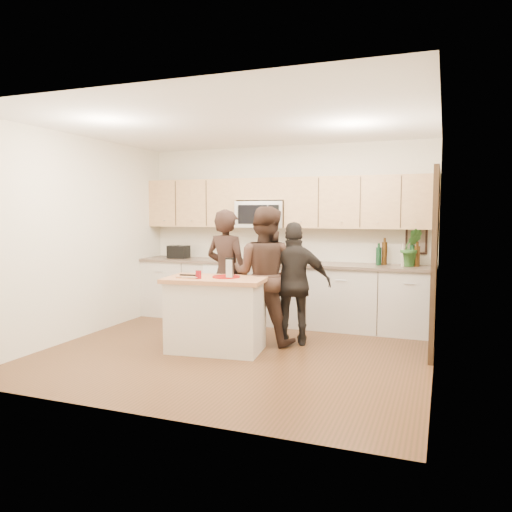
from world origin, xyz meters
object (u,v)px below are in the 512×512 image
at_px(island, 216,314).
at_px(woman_center, 264,275).
at_px(woman_right, 295,284).
at_px(toaster, 179,252).
at_px(woman_left, 227,274).

bearing_deg(island, woman_center, 45.65).
distance_m(woman_center, woman_right, 0.40).
relative_size(toaster, woman_left, 0.18).
height_order(woman_center, woman_right, woman_center).
distance_m(island, woman_right, 1.07).
bearing_deg(toaster, woman_left, -37.89).
height_order(toaster, woman_right, woman_right).
relative_size(woman_left, woman_center, 0.98).
bearing_deg(island, woman_left, 95.97).
bearing_deg(woman_center, woman_left, -10.28).
height_order(island, woman_right, woman_right).
distance_m(toaster, woman_left, 1.67).
bearing_deg(woman_center, woman_right, -169.13).
bearing_deg(woman_left, island, 113.48).
bearing_deg(woman_left, woman_center, 179.86).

